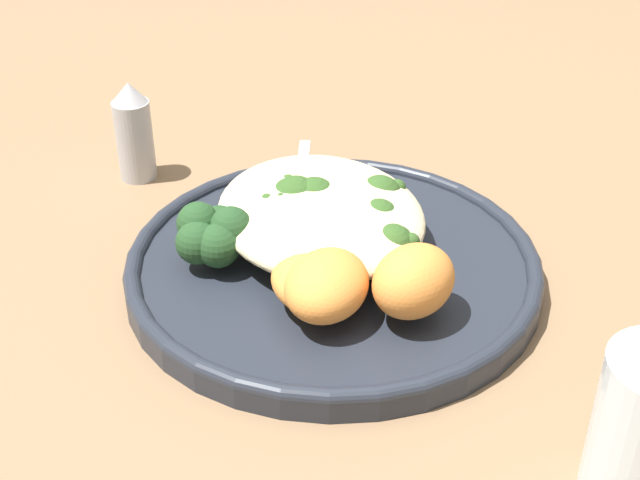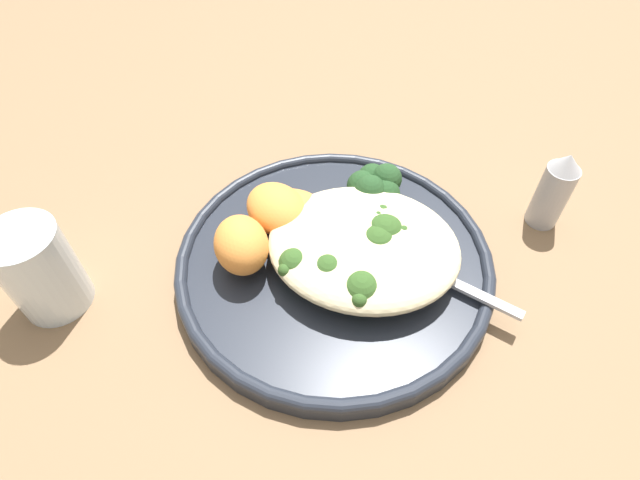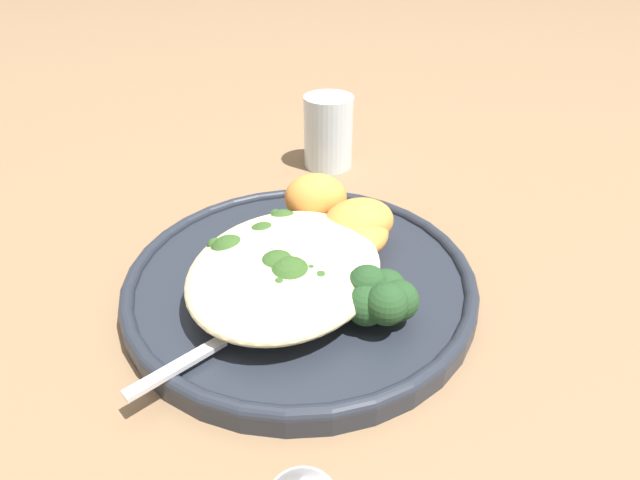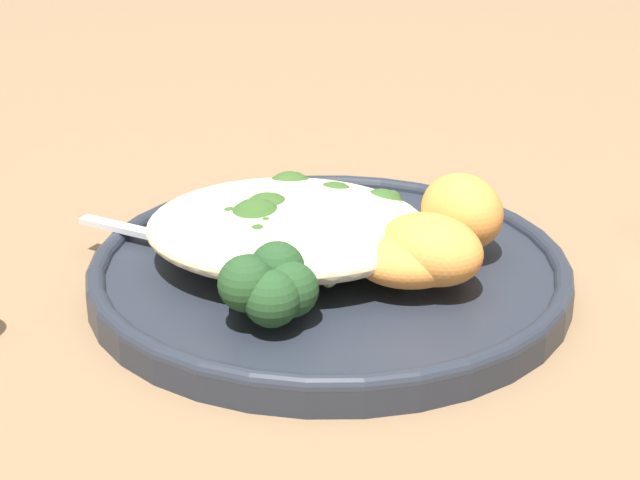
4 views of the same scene
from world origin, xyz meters
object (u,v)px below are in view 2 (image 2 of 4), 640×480
Objects in this scene: broccoli_stalk_3 at (373,246)px; sweet_potato_chunk_0 at (277,209)px; broccoli_stalk_4 at (377,234)px; sweet_potato_chunk_1 at (241,245)px; broccoli_stalk_1 at (330,255)px; water_glass at (40,270)px; quinoa_mound at (364,242)px; broccoli_stalk_0 at (306,254)px; kale_tuft at (375,185)px; plate at (339,260)px; broccoli_stalk_5 at (371,221)px; broccoli_stalk_6 at (371,217)px; spoon at (434,272)px; sweet_potato_chunk_2 at (289,211)px; salt_shaker at (554,190)px; broccoli_stalk_2 at (355,277)px.

broccoli_stalk_3 is 0.10m from sweet_potato_chunk_0.
sweet_potato_chunk_1 is (0.12, 0.04, 0.00)m from broccoli_stalk_4.
broccoli_stalk_1 is 1.29× the size of water_glass.
quinoa_mound is 0.05m from broccoli_stalk_0.
sweet_potato_chunk_0 is 1.19× the size of kale_tuft.
sweet_potato_chunk_1 reaches higher than kale_tuft.
broccoli_stalk_4 is at bearing 97.80° from kale_tuft.
kale_tuft is at bearing -150.10° from sweet_potato_chunk_0.
quinoa_mound is at bearing -166.06° from sweet_potato_chunk_1.
broccoli_stalk_0 is at bearing 32.65° from plate.
broccoli_stalk_5 is 1.22× the size of sweet_potato_chunk_0.
broccoli_stalk_4 is 0.29m from water_glass.
sweet_potato_chunk_1 is (0.11, 0.02, 0.00)m from broccoli_stalk_3.
broccoli_stalk_6 is 0.73× the size of spoon.
broccoli_stalk_6 is at bearing 165.47° from spoon.
kale_tuft is (-0.08, -0.05, 0.00)m from sweet_potato_chunk_2.
broccoli_stalk_0 reaches higher than sweet_potato_chunk_2.
sweet_potato_chunk_1 is at bearing 16.45° from plate.
plate is 2.64× the size of spoon.
sweet_potato_chunk_1 is at bearing -158.26° from broccoli_stalk_5.
kale_tuft reaches higher than broccoli_stalk_6.
sweet_potato_chunk_1 is at bearing -61.60° from broccoli_stalk_0.
plate is at bearing 157.78° from sweet_potato_chunk_0.
broccoli_stalk_5 is at bearing 21.48° from salt_shaker.
plate is 0.05m from broccoli_stalk_4.
salt_shaker reaches higher than sweet_potato_chunk_2.
sweet_potato_chunk_0 is at bearing -110.88° from sweet_potato_chunk_1.
broccoli_stalk_3 is at bearing -164.31° from spoon.
quinoa_mound is 2.21× the size of broccoli_stalk_3.
broccoli_stalk_4 is 0.02m from broccoli_stalk_5.
kale_tuft is at bearing 131.51° from broccoli_stalk_3.
salt_shaker is (-0.17, -0.10, 0.00)m from broccoli_stalk_3.
quinoa_mound is 1.64× the size of broccoli_stalk_0.
broccoli_stalk_2 is 0.05m from broccoli_stalk_4.
broccoli_stalk_5 is at bearing -179.43° from sweet_potato_chunk_2.
sweet_potato_chunk_2 is 0.09m from kale_tuft.
broccoli_stalk_3 is at bearing -79.16° from broccoli_stalk_4.
broccoli_stalk_0 is 1.34× the size of broccoli_stalk_3.
spoon is at bearing 44.49° from salt_shaker.
broccoli_stalk_1 is 0.10m from kale_tuft.
water_glass reaches higher than broccoli_stalk_5.
broccoli_stalk_1 is 0.05m from broccoli_stalk_4.
broccoli_stalk_5 is at bearing -152.86° from sweet_potato_chunk_1.
quinoa_mound is 2.88× the size of sweet_potato_chunk_1.
quinoa_mound reaches higher than broccoli_stalk_0.
sweet_potato_chunk_1 is at bearing -167.07° from broccoli_stalk_6.
sweet_potato_chunk_0 reaches higher than spoon.
kale_tuft is at bearing -91.27° from quinoa_mound.
quinoa_mound and broccoli_stalk_2 have the same top height.
spoon is at bearing 125.91° from kale_tuft.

